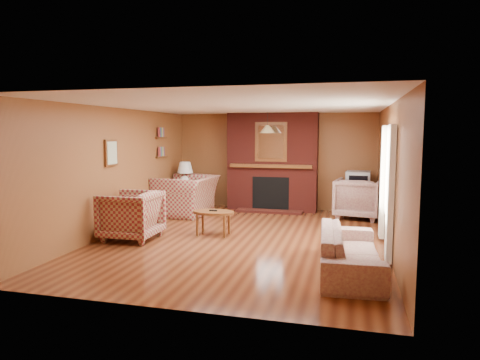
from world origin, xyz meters
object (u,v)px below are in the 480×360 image
(plaid_loveseat, at_px, (187,195))
(fireplace, at_px, (272,163))
(floral_armchair, at_px, (358,198))
(floral_sofa, at_px, (350,251))
(side_table, at_px, (186,199))
(plaid_armchair, at_px, (131,215))
(tv_stand, at_px, (357,204))
(coffee_table, at_px, (213,214))
(crt_tv, at_px, (358,182))
(table_lamp, at_px, (185,173))

(plaid_loveseat, bearing_deg, fireplace, 123.21)
(plaid_loveseat, xyz_separation_m, floral_armchair, (3.90, 0.57, -0.00))
(floral_sofa, distance_m, side_table, 5.58)
(plaid_armchair, relative_size, tv_stand, 1.80)
(plaid_armchair, xyz_separation_m, floral_armchair, (4.00, 3.03, 0.01))
(floral_armchair, relative_size, side_table, 1.78)
(fireplace, distance_m, coffee_table, 3.04)
(plaid_armchair, xyz_separation_m, side_table, (-0.15, 3.01, -0.16))
(coffee_table, height_order, crt_tv, crt_tv)
(floral_armchair, relative_size, tv_stand, 1.85)
(floral_armchair, relative_size, coffee_table, 1.24)
(plaid_armchair, bearing_deg, crt_tv, 129.17)
(tv_stand, bearing_deg, crt_tv, -89.70)
(floral_armchair, bearing_deg, floral_sofa, 96.28)
(plaid_armchair, xyz_separation_m, tv_stand, (4.00, 3.36, -0.17))
(plaid_loveseat, xyz_separation_m, table_lamp, (-0.25, 0.55, 0.46))
(side_table, bearing_deg, floral_sofa, -44.18)
(fireplace, xyz_separation_m, side_table, (-2.10, -0.53, -0.90))
(floral_sofa, bearing_deg, coffee_table, 54.88)
(floral_armchair, bearing_deg, fireplace, -5.73)
(plaid_armchair, height_order, tv_stand, plaid_armchair)
(plaid_armchair, height_order, crt_tv, crt_tv)
(crt_tv, bearing_deg, floral_armchair, -90.03)
(table_lamp, bearing_deg, fireplace, 14.29)
(floral_armchair, xyz_separation_m, tv_stand, (0.00, 0.33, -0.18))
(plaid_loveseat, bearing_deg, coffee_table, 37.68)
(plaid_loveseat, xyz_separation_m, plaid_armchair, (-0.10, -2.46, -0.01))
(plaid_loveseat, xyz_separation_m, side_table, (-0.25, 0.55, -0.17))
(plaid_armchair, distance_m, coffee_table, 1.50)
(crt_tv, bearing_deg, tv_stand, 90.00)
(plaid_loveseat, bearing_deg, side_table, -152.88)
(crt_tv, bearing_deg, floral_sofa, -92.03)
(fireplace, height_order, coffee_table, fireplace)
(tv_stand, bearing_deg, table_lamp, -174.88)
(fireplace, distance_m, floral_armchair, 2.24)
(fireplace, bearing_deg, table_lamp, -165.71)
(crt_tv, bearing_deg, plaid_armchair, -140.02)
(plaid_loveseat, bearing_deg, plaid_armchair, 0.44)
(side_table, distance_m, tv_stand, 4.16)
(plaid_loveseat, distance_m, side_table, 0.63)
(table_lamp, bearing_deg, plaid_loveseat, -65.65)
(fireplace, distance_m, tv_stand, 2.25)
(plaid_armchair, distance_m, table_lamp, 3.05)
(fireplace, relative_size, table_lamp, 3.70)
(floral_sofa, relative_size, table_lamp, 3.16)
(plaid_armchair, distance_m, side_table, 3.02)
(fireplace, xyz_separation_m, tv_stand, (2.05, -0.18, -0.91))
(floral_sofa, xyz_separation_m, coffee_table, (-2.51, 1.55, 0.10))
(floral_armchair, xyz_separation_m, side_table, (-4.15, -0.02, -0.17))
(floral_sofa, bearing_deg, table_lamp, 42.48)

